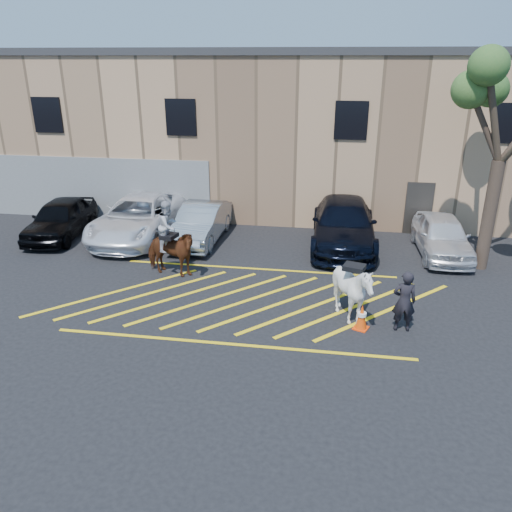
# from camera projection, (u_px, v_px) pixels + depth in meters

# --- Properties ---
(ground) EXTENTS (90.00, 90.00, 0.00)m
(ground) POSITION_uv_depth(u_px,v_px,m) (248.00, 297.00, 15.54)
(ground) COLOR black
(ground) RESTS_ON ground
(car_black_suv) EXTENTS (2.20, 4.66, 1.54)m
(car_black_suv) POSITION_uv_depth(u_px,v_px,m) (61.00, 218.00, 20.52)
(car_black_suv) COLOR black
(car_black_suv) RESTS_ON ground
(car_white_pickup) EXTENTS (2.84, 6.00, 1.66)m
(car_white_pickup) POSITION_uv_depth(u_px,v_px,m) (139.00, 217.00, 20.44)
(car_white_pickup) COLOR white
(car_white_pickup) RESTS_ON ground
(car_silver_sedan) EXTENTS (1.70, 4.54, 1.48)m
(car_silver_sedan) POSITION_uv_depth(u_px,v_px,m) (201.00, 223.00, 20.01)
(car_silver_sedan) COLOR #8F969C
(car_silver_sedan) RESTS_ON ground
(car_blue_suv) EXTENTS (2.49, 5.99, 1.73)m
(car_blue_suv) POSITION_uv_depth(u_px,v_px,m) (344.00, 224.00, 19.54)
(car_blue_suv) COLOR black
(car_blue_suv) RESTS_ON ground
(car_white_suv) EXTENTS (1.87, 4.39, 1.48)m
(car_white_suv) POSITION_uv_depth(u_px,v_px,m) (442.00, 236.00, 18.62)
(car_white_suv) COLOR white
(car_white_suv) RESTS_ON ground
(handler) EXTENTS (0.66, 0.46, 1.74)m
(handler) POSITION_uv_depth(u_px,v_px,m) (404.00, 301.00, 13.34)
(handler) COLOR black
(handler) RESTS_ON ground
(warehouse) EXTENTS (32.42, 10.20, 7.30)m
(warehouse) POSITION_uv_depth(u_px,v_px,m) (287.00, 127.00, 25.18)
(warehouse) COLOR tan
(warehouse) RESTS_ON ground
(hatching_zone) EXTENTS (12.60, 5.12, 0.01)m
(hatching_zone) POSITION_uv_depth(u_px,v_px,m) (246.00, 301.00, 15.26)
(hatching_zone) COLOR yellow
(hatching_zone) RESTS_ON ground
(mounted_bay) EXTENTS (2.13, 1.31, 2.62)m
(mounted_bay) POSITION_uv_depth(u_px,v_px,m) (170.00, 246.00, 16.68)
(mounted_bay) COLOR #572414
(mounted_bay) RESTS_ON ground
(saddled_white) EXTENTS (1.91, 2.04, 1.85)m
(saddled_white) POSITION_uv_depth(u_px,v_px,m) (352.00, 291.00, 13.78)
(saddled_white) COLOR white
(saddled_white) RESTS_ON ground
(traffic_cone) EXTENTS (0.50, 0.50, 0.73)m
(traffic_cone) POSITION_uv_depth(u_px,v_px,m) (362.00, 317.00, 13.58)
(traffic_cone) COLOR #FF3E0A
(traffic_cone) RESTS_ON ground
(tree) EXTENTS (3.99, 4.37, 7.31)m
(tree) POSITION_uv_depth(u_px,v_px,m) (510.00, 100.00, 15.58)
(tree) COLOR #49372C
(tree) RESTS_ON ground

